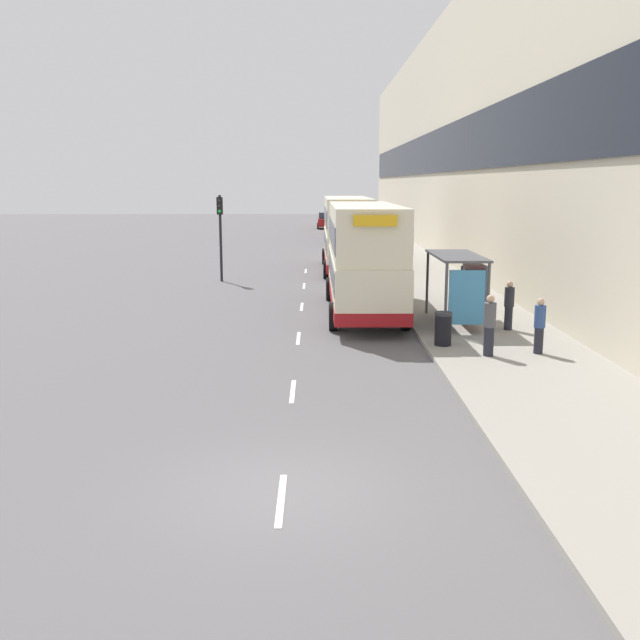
{
  "coord_description": "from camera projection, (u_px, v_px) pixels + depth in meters",
  "views": [
    {
      "loc": [
        0.57,
        -11.29,
        5.12
      ],
      "look_at": [
        0.77,
        18.7,
        -0.65
      ],
      "focal_mm": 40.0,
      "sensor_mm": 36.0,
      "label": 1
    }
  ],
  "objects": [
    {
      "name": "car_2",
      "position": [
        326.0,
        221.0,
        81.46
      ],
      "size": [
        2.06,
        4.23,
        1.84
      ],
      "color": "maroon",
      "rests_on": "ground_plane"
    },
    {
      "name": "traffic_light_far_kerb",
      "position": [
        220.0,
        223.0,
        37.19
      ],
      "size": [
        0.3,
        0.32,
        4.51
      ],
      "color": "black",
      "rests_on": "ground_plane"
    },
    {
      "name": "lane_mark_4",
      "position": [
        304.0,
        286.0,
        36.04
      ],
      "size": [
        0.12,
        2.0,
        0.01
      ],
      "color": "silver",
      "rests_on": "ground_plane"
    },
    {
      "name": "lane_mark_3",
      "position": [
        302.0,
        307.0,
        29.95
      ],
      "size": [
        0.12,
        2.0,
        0.01
      ],
      "color": "silver",
      "rests_on": "ground_plane"
    },
    {
      "name": "terrace_facade",
      "position": [
        461.0,
        139.0,
        48.4
      ],
      "size": [
        3.1,
        93.0,
        16.2
      ],
      "color": "beige",
      "rests_on": "ground_plane"
    },
    {
      "name": "lane_mark_5",
      "position": [
        306.0,
        271.0,
        42.12
      ],
      "size": [
        0.12,
        2.0,
        0.01
      ],
      "color": "silver",
      "rests_on": "ground_plane"
    },
    {
      "name": "pavement",
      "position": [
        400.0,
        256.0,
        49.89
      ],
      "size": [
        5.0,
        93.0,
        0.14
      ],
      "color": "gray",
      "rests_on": "ground_plane"
    },
    {
      "name": "car_1",
      "position": [
        342.0,
        234.0,
        60.29
      ],
      "size": [
        2.02,
        3.87,
        1.8
      ],
      "color": "black",
      "rests_on": "ground_plane"
    },
    {
      "name": "lane_mark_0",
      "position": [
        281.0,
        500.0,
        11.7
      ],
      "size": [
        0.12,
        2.0,
        0.01
      ],
      "color": "silver",
      "rests_on": "ground_plane"
    },
    {
      "name": "lane_mark_2",
      "position": [
        298.0,
        338.0,
        23.87
      ],
      "size": [
        0.12,
        2.0,
        0.01
      ],
      "color": "silver",
      "rests_on": "ground_plane"
    },
    {
      "name": "pedestrian_3",
      "position": [
        489.0,
        325.0,
        20.73
      ],
      "size": [
        0.36,
        0.36,
        1.81
      ],
      "color": "#23232D",
      "rests_on": "ground_plane"
    },
    {
      "name": "car_3",
      "position": [
        341.0,
        229.0,
        66.29
      ],
      "size": [
        2.07,
        4.43,
        1.84
      ],
      "color": "navy",
      "rests_on": "ground_plane"
    },
    {
      "name": "double_decker_bus_ahead",
      "position": [
        347.0,
        232.0,
        41.75
      ],
      "size": [
        2.85,
        10.92,
        4.3
      ],
      "color": "beige",
      "rests_on": "ground_plane"
    },
    {
      "name": "pedestrian_at_shelter",
      "position": [
        539.0,
        325.0,
        21.02
      ],
      "size": [
        0.33,
        0.33,
        1.66
      ],
      "color": "#23232D",
      "rests_on": "ground_plane"
    },
    {
      "name": "pedestrian_2",
      "position": [
        468.0,
        287.0,
        28.87
      ],
      "size": [
        0.32,
        0.32,
        1.62
      ],
      "color": "#23232D",
      "rests_on": "ground_plane"
    },
    {
      "name": "bus_shelter",
      "position": [
        463.0,
        277.0,
        25.11
      ],
      "size": [
        1.6,
        4.2,
        2.48
      ],
      "color": "#4C4C51",
      "rests_on": "ground_plane"
    },
    {
      "name": "ground_plane",
      "position": [
        282.0,
        491.0,
        12.05
      ],
      "size": [
        220.0,
        220.0,
        0.0
      ],
      "primitive_type": "plane",
      "color": "#5B595B"
    },
    {
      "name": "double_decker_bus_near",
      "position": [
        364.0,
        257.0,
        27.89
      ],
      "size": [
        2.85,
        10.28,
        4.3
      ],
      "color": "beige",
      "rests_on": "ground_plane"
    },
    {
      "name": "litter_bin",
      "position": [
        443.0,
        329.0,
        22.16
      ],
      "size": [
        0.55,
        0.55,
        1.05
      ],
      "color": "black",
      "rests_on": "ground_plane"
    },
    {
      "name": "lane_mark_1",
      "position": [
        293.0,
        391.0,
        17.78
      ],
      "size": [
        0.12,
        2.0,
        0.01
      ],
      "color": "silver",
      "rests_on": "ground_plane"
    },
    {
      "name": "pedestrian_1",
      "position": [
        509.0,
        305.0,
        24.44
      ],
      "size": [
        0.34,
        0.34,
        1.7
      ],
      "color": "#23232D",
      "rests_on": "ground_plane"
    },
    {
      "name": "car_0",
      "position": [
        339.0,
        226.0,
        72.3
      ],
      "size": [
        1.91,
        4.08,
        1.8
      ],
      "color": "maroon",
      "rests_on": "ground_plane"
    },
    {
      "name": "pedestrian_4",
      "position": [
        465.0,
        281.0,
        29.93
      ],
      "size": [
        0.36,
        0.36,
        1.81
      ],
      "color": "#23232D",
      "rests_on": "ground_plane"
    }
  ]
}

